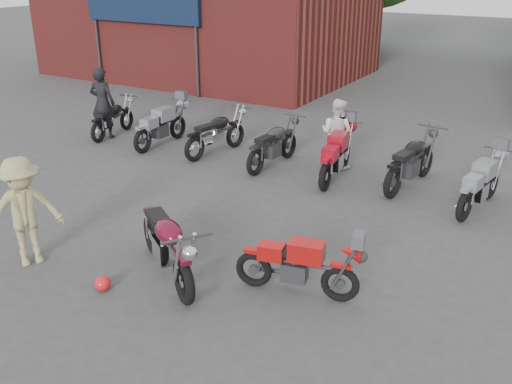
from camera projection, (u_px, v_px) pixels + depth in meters
The scene contains 15 objects.
ground at pixel (174, 272), 8.91m from camera, with size 90.00×90.00×0.00m, color #3A3A3C.
brick_building at pixel (210, 23), 23.51m from camera, with size 12.00×8.00×4.00m, color maroon.
vintage_motorcycle at pixel (167, 240), 8.51m from camera, with size 2.21×0.73×1.28m, color #580B21, non-canonical shape.
sportbike at pixel (299, 263), 8.14m from camera, with size 1.77×0.59×1.03m, color #B2100E, non-canonical shape.
helmet at pixel (103, 283), 8.38m from camera, with size 0.25×0.25×0.23m, color red.
person_dark at pixel (102, 103), 15.16m from camera, with size 0.69×0.45×1.90m, color black.
person_light at pixel (337, 133), 13.07m from camera, with size 0.78×0.61×1.61m, color silver.
person_tan at pixel (24, 212), 8.84m from camera, with size 1.15×0.66×1.79m, color #9C9161.
row_bike_0 at pixel (113, 117), 15.47m from camera, with size 1.82×0.60×1.06m, color black, non-canonical shape.
row_bike_1 at pixel (161, 124), 14.66m from camera, with size 1.99×0.66×1.15m, color gray, non-canonical shape.
row_bike_2 at pixel (216, 131), 14.02m from camera, with size 2.00×0.66×1.16m, color black, non-canonical shape.
row_bike_3 at pixel (274, 142), 13.19m from camera, with size 2.00×0.66×1.16m, color #242426, non-canonical shape.
row_bike_4 at pixel (336, 153), 12.42m from camera, with size 2.06×0.68×1.20m, color #A30D1E, non-canonical shape.
row_bike_5 at pixel (412, 159), 11.98m from camera, with size 2.16×0.71×1.25m, color black, non-canonical shape.
row_bike_6 at pixel (481, 182), 10.91m from camera, with size 1.95×0.64×1.13m, color gray, non-canonical shape.
Camera 1 is at (5.06, -6.02, 4.57)m, focal length 40.00 mm.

